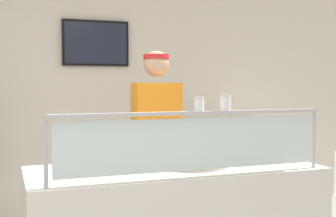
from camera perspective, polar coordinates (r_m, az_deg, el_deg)
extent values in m
cube|color=silver|center=(5.01, -8.18, 1.48)|extent=(6.28, 0.08, 2.70)
cube|color=black|center=(4.94, -9.15, 8.18)|extent=(0.72, 0.04, 0.49)
cube|color=#1E2333|center=(4.92, -9.11, 8.21)|extent=(0.67, 0.01, 0.44)
cylinder|color=#B2B5BC|center=(2.41, -15.26, -5.30)|extent=(0.02, 0.02, 0.38)
cylinder|color=#B2B5BC|center=(3.05, 18.07, -3.60)|extent=(0.02, 0.02, 0.38)
cube|color=silver|center=(2.61, 3.42, -4.54)|extent=(1.62, 0.01, 0.30)
cube|color=#B2B5BC|center=(2.60, 3.44, -0.57)|extent=(1.68, 0.06, 0.02)
cylinder|color=#9EA0A8|center=(3.00, 2.95, -7.14)|extent=(0.50, 0.50, 0.01)
cylinder|color=tan|center=(3.00, 2.95, -6.85)|extent=(0.47, 0.47, 0.02)
cylinder|color=gold|center=(2.99, 2.95, -6.63)|extent=(0.42, 0.42, 0.01)
cube|color=#ADAFB7|center=(2.97, 2.73, -6.60)|extent=(0.08, 0.28, 0.01)
cylinder|color=white|center=(2.61, 3.98, 0.39)|extent=(0.06, 0.06, 0.07)
cylinder|color=white|center=(2.61, 3.98, 0.17)|extent=(0.05, 0.05, 0.04)
cylinder|color=silver|center=(2.60, 3.99, 1.31)|extent=(0.05, 0.05, 0.02)
cylinder|color=white|center=(2.68, 7.30, 0.58)|extent=(0.06, 0.06, 0.08)
cylinder|color=red|center=(2.68, 7.30, 0.33)|extent=(0.05, 0.05, 0.05)
cylinder|color=silver|center=(2.68, 7.31, 1.62)|extent=(0.06, 0.06, 0.02)
cylinder|color=#23232D|center=(3.76, -3.10, -12.53)|extent=(0.13, 0.13, 0.95)
cylinder|color=#23232D|center=(3.83, 0.12, -12.24)|extent=(0.13, 0.13, 0.95)
cube|color=orange|center=(3.67, -1.49, -1.03)|extent=(0.38, 0.21, 0.55)
sphere|color=tan|center=(3.66, -1.50, 5.70)|extent=(0.21, 0.21, 0.21)
cylinder|color=red|center=(3.66, -1.50, 6.60)|extent=(0.21, 0.21, 0.04)
cylinder|color=tan|center=(3.53, 2.42, -2.73)|extent=(0.08, 0.34, 0.08)
cube|color=#B7BABF|center=(5.24, 10.63, -8.64)|extent=(0.70, 0.55, 0.85)
cube|color=silver|center=(5.17, 10.73, -3.76)|extent=(0.47, 0.47, 0.04)
cube|color=silver|center=(5.17, 10.80, -3.26)|extent=(0.48, 0.48, 0.04)
cube|color=silver|center=(5.17, 10.78, -2.76)|extent=(0.48, 0.48, 0.04)
cube|color=silver|center=(5.15, 10.60, -2.28)|extent=(0.50, 0.50, 0.04)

